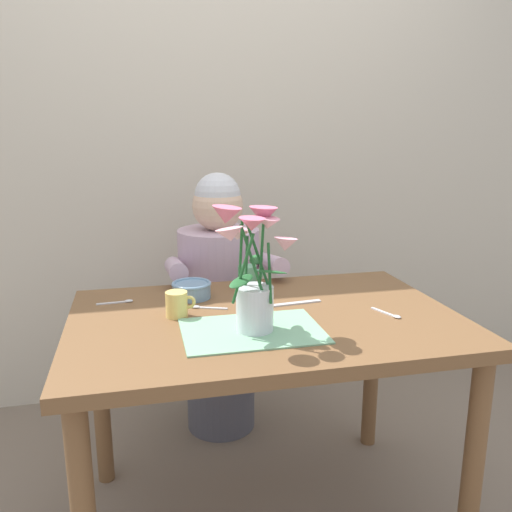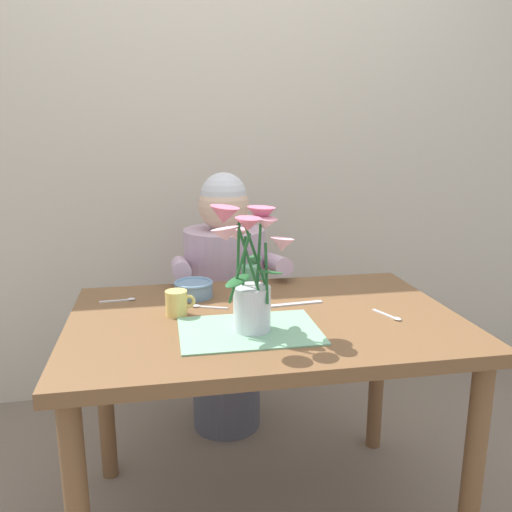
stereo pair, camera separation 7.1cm
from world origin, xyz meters
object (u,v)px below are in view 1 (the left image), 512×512
Objects in this scene: flower_vase at (252,268)px; ceramic_mug at (248,276)px; dinner_knife at (294,303)px; seated_person at (220,307)px; ceramic_bowl at (192,289)px; tea_cup at (177,304)px.

flower_vase is 0.46m from ceramic_mug.
seated_person is at bearing 101.79° from dinner_knife.
ceramic_mug is (0.22, 0.08, 0.01)m from ceramic_bowl.
ceramic_mug is at bearing -83.00° from seated_person.
ceramic_bowl is 1.46× the size of ceramic_mug.
tea_cup is (-0.39, -0.03, 0.04)m from dinner_knife.
ceramic_bowl is at bearing 150.25° from dinner_knife.
tea_cup is (-0.20, 0.17, -0.15)m from flower_vase.
seated_person reaches higher than ceramic_mug.
ceramic_bowl is at bearing 111.51° from flower_vase.
tea_cup reaches higher than ceramic_bowl.
dinner_knife is 2.04× the size of tea_cup.
dinner_knife is at bearing 47.10° from flower_vase.
seated_person is at bearing 68.08° from ceramic_bowl.
ceramic_mug reaches higher than ceramic_bowl.
tea_cup is at bearing -109.59° from ceramic_bowl.
dinner_knife is at bearing -64.32° from ceramic_mug.
flower_vase is 0.40m from ceramic_bowl.
flower_vase reaches higher than ceramic_mug.
ceramic_mug is at bearing 110.00° from dinner_knife.
flower_vase is 3.87× the size of ceramic_mug.
seated_person is 8.35× the size of ceramic_bowl.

